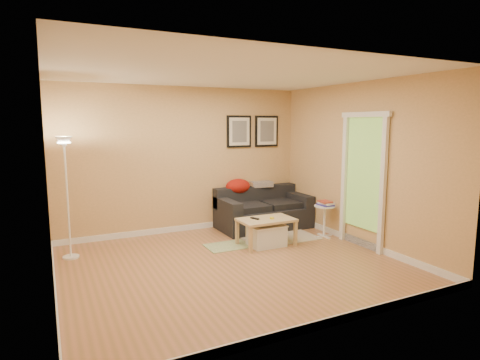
# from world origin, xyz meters

# --- Properties ---
(floor) EXTENTS (4.50, 4.50, 0.00)m
(floor) POSITION_xyz_m (0.00, 0.00, 0.00)
(floor) COLOR #AD6E4A
(floor) RESTS_ON ground
(ceiling) EXTENTS (4.50, 4.50, 0.00)m
(ceiling) POSITION_xyz_m (0.00, 0.00, 2.60)
(ceiling) COLOR white
(ceiling) RESTS_ON wall_back
(wall_back) EXTENTS (4.50, 0.00, 4.50)m
(wall_back) POSITION_xyz_m (0.00, 2.00, 1.30)
(wall_back) COLOR tan
(wall_back) RESTS_ON ground
(wall_front) EXTENTS (4.50, 0.00, 4.50)m
(wall_front) POSITION_xyz_m (0.00, -2.00, 1.30)
(wall_front) COLOR tan
(wall_front) RESTS_ON ground
(wall_left) EXTENTS (0.00, 4.00, 4.00)m
(wall_left) POSITION_xyz_m (-2.25, 0.00, 1.30)
(wall_left) COLOR tan
(wall_left) RESTS_ON ground
(wall_right) EXTENTS (0.00, 4.00, 4.00)m
(wall_right) POSITION_xyz_m (2.25, 0.00, 1.30)
(wall_right) COLOR tan
(wall_right) RESTS_ON ground
(baseboard_back) EXTENTS (4.50, 0.02, 0.10)m
(baseboard_back) POSITION_xyz_m (0.00, 1.99, 0.05)
(baseboard_back) COLOR white
(baseboard_back) RESTS_ON ground
(baseboard_front) EXTENTS (4.50, 0.02, 0.10)m
(baseboard_front) POSITION_xyz_m (0.00, -1.99, 0.05)
(baseboard_front) COLOR white
(baseboard_front) RESTS_ON ground
(baseboard_left) EXTENTS (0.02, 4.00, 0.10)m
(baseboard_left) POSITION_xyz_m (-2.24, 0.00, 0.05)
(baseboard_left) COLOR white
(baseboard_left) RESTS_ON ground
(baseboard_right) EXTENTS (0.02, 4.00, 0.10)m
(baseboard_right) POSITION_xyz_m (2.24, 0.00, 0.05)
(baseboard_right) COLOR white
(baseboard_right) RESTS_ON ground
(sofa) EXTENTS (1.70, 0.90, 0.75)m
(sofa) POSITION_xyz_m (1.38, 1.53, 0.38)
(sofa) COLOR black
(sofa) RESTS_ON ground
(red_throw) EXTENTS (0.48, 0.36, 0.28)m
(red_throw) POSITION_xyz_m (1.00, 1.86, 0.77)
(red_throw) COLOR #A81F0F
(red_throw) RESTS_ON sofa
(plaid_throw) EXTENTS (0.45, 0.32, 0.10)m
(plaid_throw) POSITION_xyz_m (1.50, 1.86, 0.78)
(plaid_throw) COLOR tan
(plaid_throw) RESTS_ON sofa
(framed_print_left) EXTENTS (0.50, 0.04, 0.60)m
(framed_print_left) POSITION_xyz_m (1.08, 1.98, 1.80)
(framed_print_left) COLOR black
(framed_print_left) RESTS_ON wall_back
(framed_print_right) EXTENTS (0.50, 0.04, 0.60)m
(framed_print_right) POSITION_xyz_m (1.68, 1.98, 1.80)
(framed_print_right) COLOR black
(framed_print_right) RESTS_ON wall_back
(area_rug) EXTENTS (1.25, 0.85, 0.01)m
(area_rug) POSITION_xyz_m (1.29, 0.84, 0.01)
(area_rug) COLOR #C6B39D
(area_rug) RESTS_ON ground
(green_runner) EXTENTS (0.70, 0.50, 0.01)m
(green_runner) POSITION_xyz_m (0.30, 0.77, 0.01)
(green_runner) COLOR #668C4C
(green_runner) RESTS_ON ground
(coffee_table) EXTENTS (0.94, 0.65, 0.44)m
(coffee_table) POSITION_xyz_m (0.88, 0.56, 0.22)
(coffee_table) COLOR tan
(coffee_table) RESTS_ON ground
(remote_control) EXTENTS (0.10, 0.17, 0.02)m
(remote_control) POSITION_xyz_m (0.70, 0.62, 0.45)
(remote_control) COLOR black
(remote_control) RESTS_ON coffee_table
(tape_roll) EXTENTS (0.07, 0.07, 0.03)m
(tape_roll) POSITION_xyz_m (0.95, 0.50, 0.46)
(tape_roll) COLOR yellow
(tape_roll) RESTS_ON coffee_table
(storage_bin) EXTENTS (0.57, 0.42, 0.35)m
(storage_bin) POSITION_xyz_m (0.87, 0.53, 0.18)
(storage_bin) COLOR white
(storage_bin) RESTS_ON ground
(side_table) EXTENTS (0.36, 0.36, 0.55)m
(side_table) POSITION_xyz_m (2.02, 0.54, 0.28)
(side_table) COLOR white
(side_table) RESTS_ON ground
(book_stack) EXTENTS (0.27, 0.31, 0.08)m
(book_stack) POSITION_xyz_m (2.03, 0.54, 0.60)
(book_stack) COLOR navy
(book_stack) RESTS_ON side_table
(floor_lamp) EXTENTS (0.23, 0.23, 1.78)m
(floor_lamp) POSITION_xyz_m (-2.00, 1.28, 0.84)
(floor_lamp) COLOR white
(floor_lamp) RESTS_ON ground
(doorway) EXTENTS (0.12, 1.01, 2.13)m
(doorway) POSITION_xyz_m (2.20, -0.15, 1.02)
(doorway) COLOR white
(doorway) RESTS_ON ground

